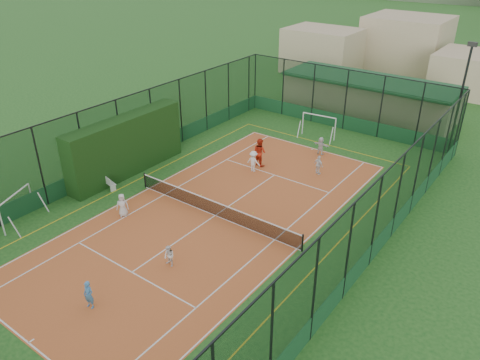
% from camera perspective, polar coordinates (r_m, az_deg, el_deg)
% --- Properties ---
extents(ground, '(300.00, 300.00, 0.00)m').
position_cam_1_polar(ground, '(27.34, -3.05, -4.36)').
color(ground, '#1A4E1B').
rests_on(ground, ground).
extents(court_slab, '(11.17, 23.97, 0.01)m').
position_cam_1_polar(court_slab, '(27.34, -3.05, -4.35)').
color(court_slab, '#B85728').
rests_on(court_slab, ground).
extents(tennis_net, '(11.67, 0.12, 1.06)m').
position_cam_1_polar(tennis_net, '(27.06, -3.08, -3.41)').
color(tennis_net, black).
rests_on(tennis_net, ground).
extents(perimeter_fence, '(18.12, 34.12, 5.00)m').
position_cam_1_polar(perimeter_fence, '(26.09, -3.19, 0.28)').
color(perimeter_fence, black).
rests_on(perimeter_fence, ground).
extents(floodlight_ne, '(0.60, 0.26, 8.25)m').
position_cam_1_polar(floodlight_ne, '(36.42, 25.18, 8.58)').
color(floodlight_ne, black).
rests_on(floodlight_ne, ground).
extents(clubhouse, '(15.20, 7.20, 3.15)m').
position_cam_1_polar(clubhouse, '(44.36, 15.39, 9.86)').
color(clubhouse, tan).
rests_on(clubhouse, ground).
extents(hedge_left, '(1.36, 9.05, 3.96)m').
position_cam_1_polar(hedge_left, '(32.25, -13.73, 4.07)').
color(hedge_left, black).
rests_on(hedge_left, ground).
extents(white_bench, '(1.73, 0.82, 0.94)m').
position_cam_1_polar(white_bench, '(31.29, -15.88, -0.05)').
color(white_bench, white).
rests_on(white_bench, ground).
extents(futsal_goal_near, '(2.86, 1.87, 1.79)m').
position_cam_1_polar(futsal_goal_near, '(29.07, -25.52, -3.18)').
color(futsal_goal_near, white).
rests_on(futsal_goal_near, ground).
extents(futsal_goal_far, '(2.91, 1.11, 1.83)m').
position_cam_1_polar(futsal_goal_far, '(38.06, 9.56, 6.47)').
color(futsal_goal_far, white).
rests_on(futsal_goal_far, ground).
extents(child_near_left, '(0.82, 0.80, 1.42)m').
position_cam_1_polar(child_near_left, '(27.76, -14.14, -2.99)').
color(child_near_left, silver).
rests_on(child_near_left, court_slab).
extents(child_near_mid, '(0.55, 0.40, 1.37)m').
position_cam_1_polar(child_near_mid, '(21.87, -17.97, -13.17)').
color(child_near_mid, '#4587C5').
rests_on(child_near_mid, court_slab).
extents(child_near_right, '(0.60, 0.49, 1.15)m').
position_cam_1_polar(child_near_right, '(23.43, -8.63, -9.16)').
color(child_near_right, white).
rests_on(child_near_right, court_slab).
extents(child_far_left, '(1.00, 0.61, 1.50)m').
position_cam_1_polar(child_far_left, '(31.99, 1.65, 2.30)').
color(child_far_left, white).
rests_on(child_far_left, court_slab).
extents(child_far_right, '(0.85, 0.55, 1.35)m').
position_cam_1_polar(child_far_right, '(32.07, 9.56, 1.82)').
color(child_far_right, white).
rests_on(child_far_right, court_slab).
extents(child_far_back, '(1.24, 0.41, 1.34)m').
position_cam_1_polar(child_far_back, '(35.08, 9.82, 4.14)').
color(child_far_back, silver).
rests_on(child_far_back, court_slab).
extents(coach, '(1.11, 0.95, 1.99)m').
position_cam_1_polar(coach, '(32.82, 2.41, 3.45)').
color(coach, red).
rests_on(coach, court_slab).
extents(tennis_balls, '(3.91, 0.24, 0.07)m').
position_cam_1_polar(tennis_balls, '(28.31, -1.39, -2.99)').
color(tennis_balls, '#CCE033').
rests_on(tennis_balls, court_slab).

